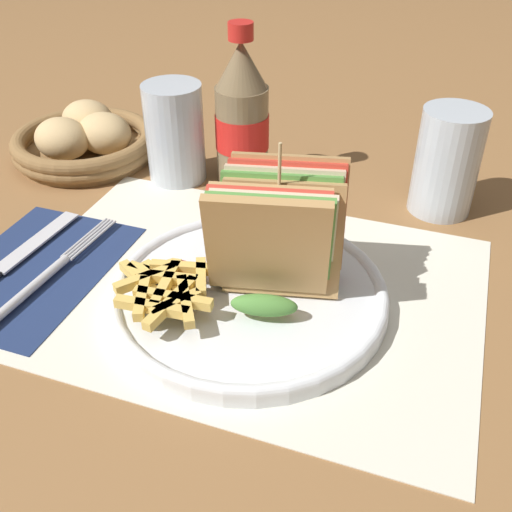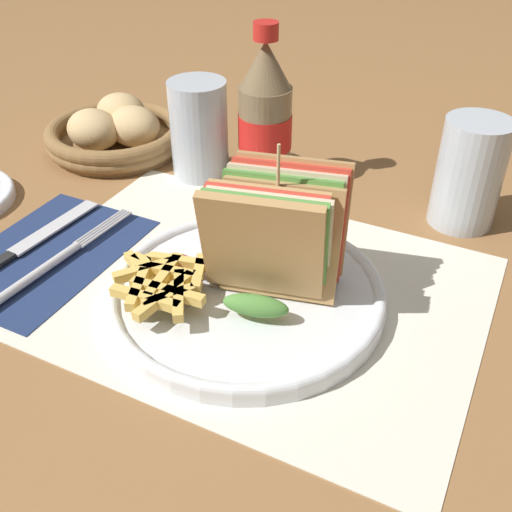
{
  "view_description": "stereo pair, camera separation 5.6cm",
  "coord_description": "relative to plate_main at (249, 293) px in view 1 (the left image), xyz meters",
  "views": [
    {
      "loc": [
        0.13,
        -0.39,
        0.37
      ],
      "look_at": [
        -0.02,
        0.04,
        0.04
      ],
      "focal_mm": 42.0,
      "sensor_mm": 36.0,
      "label": 1
    },
    {
      "loc": [
        0.18,
        -0.37,
        0.37
      ],
      "look_at": [
        -0.02,
        0.04,
        0.04
      ],
      "focal_mm": 42.0,
      "sensor_mm": 36.0,
      "label": 2
    }
  ],
  "objects": [
    {
      "name": "club_sandwich",
      "position": [
        0.02,
        0.02,
        0.06
      ],
      "size": [
        0.12,
        0.13,
        0.14
      ],
      "color": "tan",
      "rests_on": "plate_main"
    },
    {
      "name": "ground_plane",
      "position": [
        0.02,
        -0.02,
        -0.01
      ],
      "size": [
        4.0,
        4.0,
        0.0
      ],
      "primitive_type": "plane",
      "color": "olive"
    },
    {
      "name": "knife",
      "position": [
        -0.25,
        -0.03,
        -0.0
      ],
      "size": [
        0.03,
        0.2,
        0.0
      ],
      "rotation": [
        0.0,
        0.0,
        -0.06
      ],
      "color": "black",
      "rests_on": "napkin"
    },
    {
      "name": "fries_pile",
      "position": [
        -0.06,
        -0.04,
        0.02
      ],
      "size": [
        0.11,
        0.11,
        0.02
      ],
      "color": "#E0B756",
      "rests_on": "plate_main"
    },
    {
      "name": "coke_bottle_near",
      "position": [
        -0.09,
        0.23,
        0.07
      ],
      "size": [
        0.07,
        0.07,
        0.19
      ],
      "color": "#7A6647",
      "rests_on": "ground_plane"
    },
    {
      "name": "glass_near",
      "position": [
        0.15,
        0.23,
        0.04
      ],
      "size": [
        0.07,
        0.07,
        0.12
      ],
      "color": "silver",
      "rests_on": "ground_plane"
    },
    {
      "name": "fork",
      "position": [
        -0.2,
        -0.05,
        -0.0
      ],
      "size": [
        0.02,
        0.2,
        0.01
      ],
      "rotation": [
        0.0,
        0.0,
        -0.06
      ],
      "color": "silver",
      "rests_on": "napkin"
    },
    {
      "name": "placemat",
      "position": [
        -0.01,
        0.02,
        -0.01
      ],
      "size": [
        0.45,
        0.33,
        0.0
      ],
      "color": "silver",
      "rests_on": "ground_plane"
    },
    {
      "name": "ketchup_blob",
      "position": [
        -0.07,
        -0.01,
        0.02
      ],
      "size": [
        0.04,
        0.03,
        0.01
      ],
      "color": "maroon",
      "rests_on": "plate_main"
    },
    {
      "name": "plate_main",
      "position": [
        0.0,
        0.0,
        0.0
      ],
      "size": [
        0.26,
        0.26,
        0.02
      ],
      "color": "white",
      "rests_on": "ground_plane"
    },
    {
      "name": "bread_basket",
      "position": [
        -0.31,
        0.21,
        0.01
      ],
      "size": [
        0.19,
        0.19,
        0.07
      ],
      "color": "olive",
      "rests_on": "ground_plane"
    },
    {
      "name": "napkin",
      "position": [
        -0.22,
        -0.03,
        -0.01
      ],
      "size": [
        0.15,
        0.21,
        0.0
      ],
      "color": "navy",
      "rests_on": "ground_plane"
    },
    {
      "name": "glass_far",
      "position": [
        -0.17,
        0.2,
        0.04
      ],
      "size": [
        0.07,
        0.07,
        0.12
      ],
      "color": "silver",
      "rests_on": "ground_plane"
    }
  ]
}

